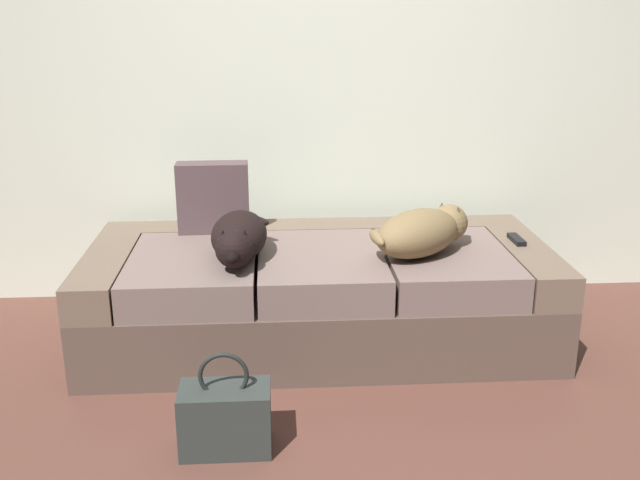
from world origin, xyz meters
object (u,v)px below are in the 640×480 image
(couch, at_px, (319,293))
(dog_tan, at_px, (423,231))
(tv_remote, at_px, (517,239))
(handbag, at_px, (225,417))
(dog_dark, at_px, (239,237))
(throw_pillow, at_px, (213,198))

(couch, bearing_deg, dog_tan, -15.36)
(tv_remote, relative_size, handbag, 0.40)
(couch, relative_size, dog_dark, 3.65)
(couch, height_order, dog_dark, dog_dark)
(dog_tan, bearing_deg, throw_pillow, 157.11)
(dog_tan, relative_size, tv_remote, 3.63)
(dog_dark, bearing_deg, couch, 21.35)
(throw_pillow, bearing_deg, tv_remote, -10.33)
(dog_tan, xyz_separation_m, handbag, (-0.84, -0.76, -0.43))
(dog_tan, height_order, tv_remote, dog_tan)
(throw_pillow, bearing_deg, handbag, -84.80)
(dog_dark, relative_size, dog_tan, 1.06)
(tv_remote, height_order, handbag, tv_remote)
(tv_remote, bearing_deg, throw_pillow, 168.59)
(couch, relative_size, throw_pillow, 6.19)
(dog_dark, bearing_deg, throw_pillow, 108.19)
(couch, relative_size, tv_remote, 14.03)
(dog_tan, bearing_deg, handbag, -137.80)
(dog_tan, relative_size, handbag, 1.44)
(dog_dark, bearing_deg, dog_tan, 1.14)
(couch, distance_m, dog_tan, 0.57)
(throw_pillow, bearing_deg, dog_dark, -71.81)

